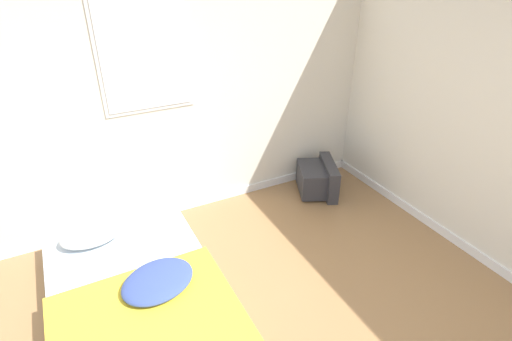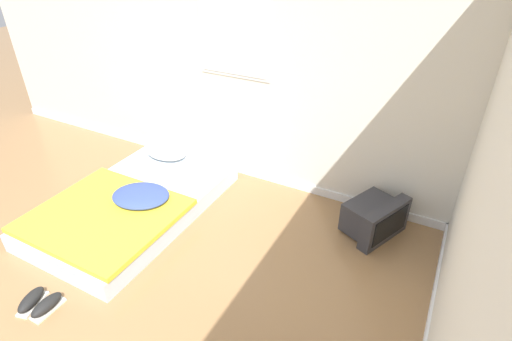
# 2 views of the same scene
# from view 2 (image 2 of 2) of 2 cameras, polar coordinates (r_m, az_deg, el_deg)

# --- Properties ---
(wall_back) EXTENTS (7.25, 0.08, 2.60)m
(wall_back) POSITION_cam_2_polar(r_m,az_deg,el_deg) (4.33, -3.81, 15.04)
(wall_back) COLOR silver
(wall_back) RESTS_ON ground_plane
(mattress_bed) EXTENTS (1.28, 2.04, 0.33)m
(mattress_bed) POSITION_cam_2_polar(r_m,az_deg,el_deg) (4.26, -17.12, -4.32)
(mattress_bed) COLOR silver
(mattress_bed) RESTS_ON ground_plane
(crt_tv) EXTENTS (0.58, 0.65, 0.37)m
(crt_tv) POSITION_cam_2_polar(r_m,az_deg,el_deg) (3.94, 16.53, -6.47)
(crt_tv) COLOR #333338
(crt_tv) RESTS_ON ground_plane
(sneaker_pair) EXTENTS (0.29, 0.29, 0.10)m
(sneaker_pair) POSITION_cam_2_polar(r_m,az_deg,el_deg) (3.63, -28.58, -16.28)
(sneaker_pair) COLOR silver
(sneaker_pair) RESTS_ON ground_plane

